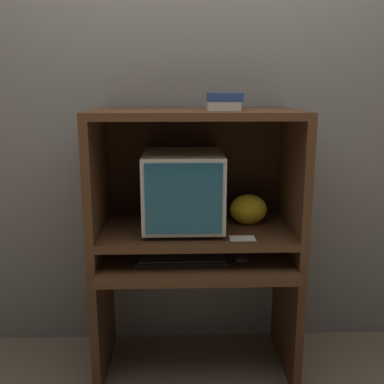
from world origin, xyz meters
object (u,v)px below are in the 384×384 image
mouse (242,260)px  crt_monitor (183,190)px  snack_bag (248,209)px  book_stack (224,101)px  keyboard (182,261)px

mouse → crt_monitor: bearing=151.5°
snack_bag → crt_monitor: bearing=-170.6°
crt_monitor → book_stack: size_ratio=2.72×
snack_bag → keyboard: bearing=-150.6°
keyboard → mouse: (0.28, -0.01, 0.00)m
mouse → book_stack: book_stack is taller
snack_bag → book_stack: book_stack is taller
keyboard → mouse: size_ratio=6.26×
keyboard → snack_bag: snack_bag is taller
keyboard → book_stack: book_stack is taller
crt_monitor → mouse: 0.44m
crt_monitor → mouse: (0.28, -0.15, -0.31)m
keyboard → crt_monitor: bearing=86.4°
mouse → book_stack: size_ratio=0.45×
keyboard → book_stack: (0.20, 0.08, 0.74)m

